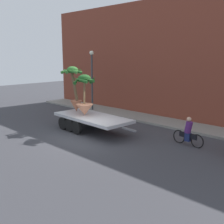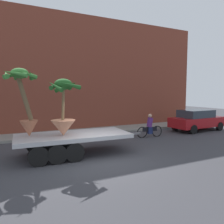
{
  "view_description": "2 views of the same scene",
  "coord_description": "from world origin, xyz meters",
  "views": [
    {
      "loc": [
        11.3,
        -9.75,
        4.64
      ],
      "look_at": [
        0.57,
        1.4,
        1.4
      ],
      "focal_mm": 43.87,
      "sensor_mm": 36.0,
      "label": 1
    },
    {
      "loc": [
        -3.59,
        -8.51,
        2.92
      ],
      "look_at": [
        1.16,
        1.26,
        1.91
      ],
      "focal_mm": 34.77,
      "sensor_mm": 36.0,
      "label": 2
    }
  ],
  "objects": [
    {
      "name": "ground_plane",
      "position": [
        0.0,
        0.0,
        0.0
      ],
      "size": [
        60.0,
        60.0,
        0.0
      ],
      "primitive_type": "plane",
      "color": "#38383D"
    },
    {
      "name": "sidewalk",
      "position": [
        0.0,
        6.1,
        0.07
      ],
      "size": [
        24.0,
        2.2,
        0.15
      ],
      "primitive_type": "cube",
      "color": "gray",
      "rests_on": "ground"
    },
    {
      "name": "building_facade",
      "position": [
        0.0,
        7.8,
        4.31
      ],
      "size": [
        24.0,
        1.2,
        8.61
      ],
      "primitive_type": "cube",
      "color": "brown",
      "rests_on": "ground"
    },
    {
      "name": "flatbed_trailer",
      "position": [
        -1.13,
        1.17,
        0.75
      ],
      "size": [
        6.17,
        2.45,
        0.98
      ],
      "color": "#B7BABF",
      "rests_on": "ground"
    },
    {
      "name": "potted_palm_rear",
      "position": [
        -1.36,
        0.98,
        2.06
      ],
      "size": [
        1.47,
        1.55,
        2.51
      ],
      "color": "tan",
      "rests_on": "flatbed_trailer"
    },
    {
      "name": "potted_palm_middle",
      "position": [
        -2.92,
        1.43,
        2.58
      ],
      "size": [
        1.4,
        1.48,
        2.94
      ],
      "color": "#B26647",
      "rests_on": "flatbed_trailer"
    },
    {
      "name": "cyclist",
      "position": [
        4.66,
        2.87,
        0.67
      ],
      "size": [
        1.84,
        0.38,
        1.54
      ],
      "color": "black",
      "rests_on": "ground"
    },
    {
      "name": "parked_car",
      "position": [
        9.31,
        3.28,
        0.83
      ],
      "size": [
        4.51,
        2.06,
        1.58
      ],
      "color": "maroon",
      "rests_on": "ground"
    }
  ]
}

